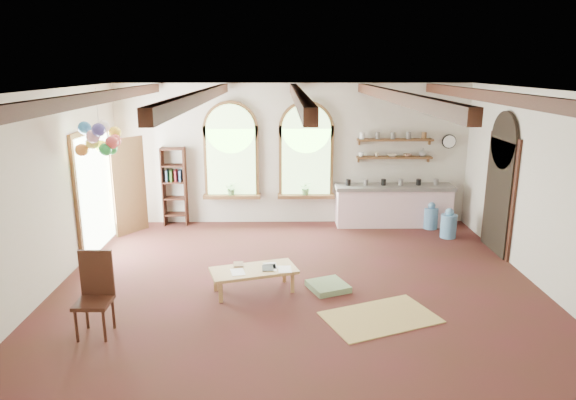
{
  "coord_description": "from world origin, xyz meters",
  "views": [
    {
      "loc": [
        -0.28,
        -8.09,
        3.55
      ],
      "look_at": [
        -0.15,
        0.6,
        1.28
      ],
      "focal_mm": 32.0,
      "sensor_mm": 36.0,
      "label": 1
    }
  ],
  "objects_px": {
    "side_chair": "(95,312)",
    "balloon_cluster": "(100,139)",
    "kitchen_counter": "(393,205)",
    "coffee_table": "(254,272)"
  },
  "relations": [
    {
      "from": "coffee_table",
      "to": "side_chair",
      "type": "height_order",
      "value": "side_chair"
    },
    {
      "from": "kitchen_counter",
      "to": "balloon_cluster",
      "type": "xyz_separation_m",
      "value": [
        -5.71,
        -2.4,
        1.86
      ]
    },
    {
      "from": "kitchen_counter",
      "to": "coffee_table",
      "type": "xyz_separation_m",
      "value": [
        -3.02,
        -3.57,
        -0.13
      ]
    },
    {
      "from": "kitchen_counter",
      "to": "side_chair",
      "type": "height_order",
      "value": "side_chair"
    },
    {
      "from": "coffee_table",
      "to": "side_chair",
      "type": "bearing_deg",
      "value": -147.27
    },
    {
      "from": "side_chair",
      "to": "kitchen_counter",
      "type": "bearing_deg",
      "value": 43.91
    },
    {
      "from": "coffee_table",
      "to": "side_chair",
      "type": "distance_m",
      "value": 2.47
    },
    {
      "from": "kitchen_counter",
      "to": "balloon_cluster",
      "type": "bearing_deg",
      "value": -157.2
    },
    {
      "from": "balloon_cluster",
      "to": "side_chair",
      "type": "bearing_deg",
      "value": -76.43
    },
    {
      "from": "side_chair",
      "to": "balloon_cluster",
      "type": "height_order",
      "value": "balloon_cluster"
    }
  ]
}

